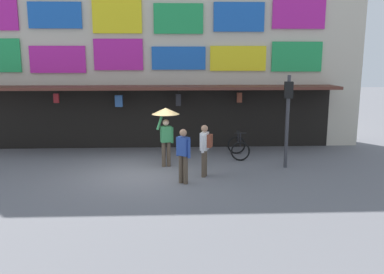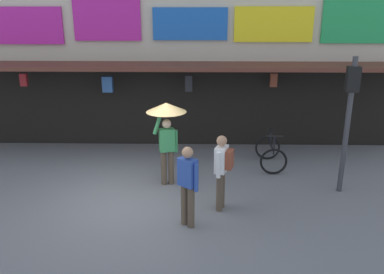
% 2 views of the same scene
% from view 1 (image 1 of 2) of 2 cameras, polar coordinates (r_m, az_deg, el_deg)
% --- Properties ---
extents(ground_plane, '(80.00, 80.00, 0.00)m').
position_cam_1_polar(ground_plane, '(13.34, -6.96, -5.21)').
color(ground_plane, slate).
extents(shopfront, '(18.00, 2.60, 8.00)m').
position_cam_1_polar(shopfront, '(17.37, -6.09, 11.82)').
color(shopfront, beige).
rests_on(shopfront, ground).
extents(traffic_light_far, '(0.31, 0.34, 3.20)m').
position_cam_1_polar(traffic_light_far, '(13.97, 13.55, 4.27)').
color(traffic_light_far, '#38383D').
rests_on(traffic_light_far, ground).
extents(bicycle_parked, '(0.74, 1.17, 1.05)m').
position_cam_1_polar(bicycle_parked, '(15.41, 6.66, -1.47)').
color(bicycle_parked, black).
rests_on(bicycle_parked, ground).
extents(pedestrian_in_green, '(0.43, 0.40, 1.68)m').
position_cam_1_polar(pedestrian_in_green, '(11.98, -1.26, -2.31)').
color(pedestrian_in_green, brown).
rests_on(pedestrian_in_green, ground).
extents(pedestrian_with_umbrella, '(0.96, 0.96, 2.08)m').
position_cam_1_polar(pedestrian_with_umbrella, '(13.80, -3.78, 2.39)').
color(pedestrian_with_umbrella, brown).
rests_on(pedestrian_with_umbrella, ground).
extents(pedestrian_in_purple, '(0.43, 0.51, 1.68)m').
position_cam_1_polar(pedestrian_in_purple, '(12.70, 1.89, -1.39)').
color(pedestrian_in_purple, brown).
rests_on(pedestrian_in_purple, ground).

